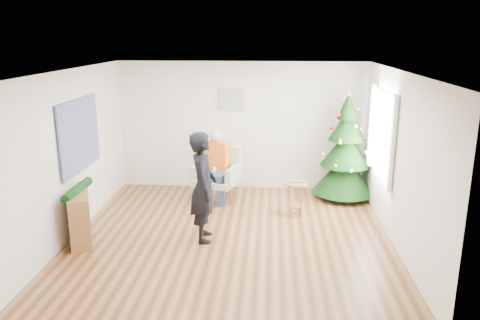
# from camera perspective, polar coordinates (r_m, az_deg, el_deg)

# --- Properties ---
(floor) EXTENTS (5.00, 5.00, 0.00)m
(floor) POSITION_cam_1_polar(r_m,az_deg,el_deg) (7.55, -1.08, -9.27)
(floor) COLOR brown
(floor) RESTS_ON ground
(ceiling) EXTENTS (5.00, 5.00, 0.00)m
(ceiling) POSITION_cam_1_polar(r_m,az_deg,el_deg) (6.89, -1.19, 10.82)
(ceiling) COLOR white
(ceiling) RESTS_ON wall_back
(wall_back) EXTENTS (5.00, 0.00, 5.00)m
(wall_back) POSITION_cam_1_polar(r_m,az_deg,el_deg) (9.54, 0.18, 4.15)
(wall_back) COLOR silver
(wall_back) RESTS_ON floor
(wall_front) EXTENTS (5.00, 0.00, 5.00)m
(wall_front) POSITION_cam_1_polar(r_m,az_deg,el_deg) (4.75, -3.77, -7.41)
(wall_front) COLOR silver
(wall_front) RESTS_ON floor
(wall_left) EXTENTS (0.00, 5.00, 5.00)m
(wall_left) POSITION_cam_1_polar(r_m,az_deg,el_deg) (7.73, -19.92, 0.61)
(wall_left) COLOR silver
(wall_left) RESTS_ON floor
(wall_right) EXTENTS (0.00, 5.00, 5.00)m
(wall_right) POSITION_cam_1_polar(r_m,az_deg,el_deg) (7.33, 18.72, -0.04)
(wall_right) COLOR silver
(wall_right) RESTS_ON floor
(window_panel) EXTENTS (0.04, 1.30, 1.40)m
(window_panel) POSITION_cam_1_polar(r_m,az_deg,el_deg) (8.23, 16.93, 3.12)
(window_panel) COLOR white
(window_panel) RESTS_ON wall_right
(curtains) EXTENTS (0.05, 1.75, 1.50)m
(curtains) POSITION_cam_1_polar(r_m,az_deg,el_deg) (8.22, 16.73, 3.13)
(curtains) COLOR white
(curtains) RESTS_ON wall_right
(christmas_tree) EXTENTS (1.18, 1.18, 2.13)m
(christmas_tree) POSITION_cam_1_polar(r_m,az_deg,el_deg) (9.20, 12.75, 1.19)
(christmas_tree) COLOR #3F2816
(christmas_tree) RESTS_ON floor
(stool) EXTENTS (0.41, 0.41, 0.61)m
(stool) POSITION_cam_1_polar(r_m,az_deg,el_deg) (8.33, 6.76, -4.68)
(stool) COLOR brown
(stool) RESTS_ON floor
(laptop) EXTENTS (0.34, 0.22, 0.03)m
(laptop) POSITION_cam_1_polar(r_m,az_deg,el_deg) (8.23, 6.82, -2.65)
(laptop) COLOR silver
(laptop) RESTS_ON stool
(armchair) EXTENTS (0.95, 0.93, 1.03)m
(armchair) POSITION_cam_1_polar(r_m,az_deg,el_deg) (9.04, -2.75, -2.49)
(armchair) COLOR #A2AF8D
(armchair) RESTS_ON floor
(seated_person) EXTENTS (0.54, 0.71, 1.35)m
(seated_person) POSITION_cam_1_polar(r_m,az_deg,el_deg) (8.90, -2.94, -0.67)
(seated_person) COLOR navy
(seated_person) RESTS_ON armchair
(standing_man) EXTENTS (0.50, 0.68, 1.72)m
(standing_man) POSITION_cam_1_polar(r_m,az_deg,el_deg) (7.17, -4.50, -3.28)
(standing_man) COLOR black
(standing_man) RESTS_ON floor
(game_controller) EXTENTS (0.05, 0.13, 0.04)m
(game_controller) POSITION_cam_1_polar(r_m,az_deg,el_deg) (7.03, -3.10, -1.18)
(game_controller) COLOR white
(game_controller) RESTS_ON standing_man
(console) EXTENTS (0.66, 1.04, 0.80)m
(console) POSITION_cam_1_polar(r_m,az_deg,el_deg) (7.70, -18.95, -6.42)
(console) COLOR brown
(console) RESTS_ON floor
(garland) EXTENTS (0.14, 0.90, 0.14)m
(garland) POSITION_cam_1_polar(r_m,az_deg,el_deg) (7.56, -19.22, -3.45)
(garland) COLOR black
(garland) RESTS_ON console
(tapestry) EXTENTS (0.03, 1.50, 1.15)m
(tapestry) POSITION_cam_1_polar(r_m,az_deg,el_deg) (7.93, -18.96, 2.90)
(tapestry) COLOR black
(tapestry) RESTS_ON wall_left
(framed_picture) EXTENTS (0.52, 0.05, 0.42)m
(framed_picture) POSITION_cam_1_polar(r_m,az_deg,el_deg) (9.43, -1.06, 7.40)
(framed_picture) COLOR tan
(framed_picture) RESTS_ON wall_back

